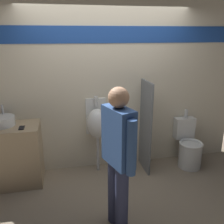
{
  "coord_description": "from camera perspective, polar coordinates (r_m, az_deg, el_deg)",
  "views": [
    {
      "loc": [
        -0.68,
        -3.15,
        2.13
      ],
      "look_at": [
        0.0,
        0.17,
        1.05
      ],
      "focal_mm": 40.0,
      "sensor_mm": 36.0,
      "label": 1
    }
  ],
  "objects": [
    {
      "name": "ground_plane",
      "position": [
        3.87,
        0.53,
        -15.78
      ],
      "size": [
        16.0,
        16.0,
        0.0
      ],
      "primitive_type": "plane",
      "color": "gray"
    },
    {
      "name": "display_wall",
      "position": [
        3.89,
        -1.28,
        6.28
      ],
      "size": [
        4.34,
        0.07,
        2.7
      ],
      "color": "beige",
      "rests_on": "ground_plane"
    },
    {
      "name": "sink_counter",
      "position": [
        3.95,
        -23.79,
        -9.23
      ],
      "size": [
        1.09,
        0.53,
        0.89
      ],
      "color": "tan",
      "rests_on": "ground_plane"
    },
    {
      "name": "sink_basin",
      "position": [
        3.8,
        -23.84,
        -1.92
      ],
      "size": [
        0.35,
        0.35,
        0.27
      ],
      "color": "silver",
      "rests_on": "sink_counter"
    },
    {
      "name": "cell_phone",
      "position": [
        3.62,
        -19.94,
        -3.41
      ],
      "size": [
        0.07,
        0.14,
        0.01
      ],
      "color": "black",
      "rests_on": "sink_counter"
    },
    {
      "name": "divider_near_counter",
      "position": [
        3.95,
        7.67,
        -3.36
      ],
      "size": [
        0.03,
        0.49,
        1.45
      ],
      "color": "slate",
      "rests_on": "ground_plane"
    },
    {
      "name": "urinal_near_counter",
      "position": [
        3.84,
        -3.41,
        -2.6
      ],
      "size": [
        0.33,
        0.32,
        1.21
      ],
      "color": "silver",
      "rests_on": "ground_plane"
    },
    {
      "name": "toilet",
      "position": [
        4.36,
        17.12,
        -7.78
      ],
      "size": [
        0.38,
        0.55,
        0.91
      ],
      "color": "silver",
      "rests_on": "ground_plane"
    },
    {
      "name": "person_with_lanyard",
      "position": [
        2.68,
        1.43,
        -9.64
      ],
      "size": [
        0.3,
        0.54,
        1.63
      ],
      "rotation": [
        0.0,
        0.0,
        1.9
      ],
      "color": "#282D4C",
      "rests_on": "ground_plane"
    }
  ]
}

